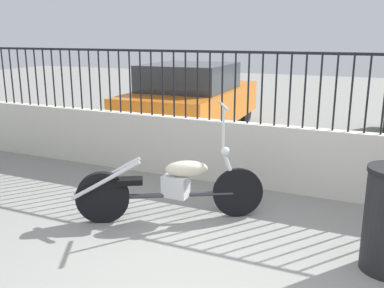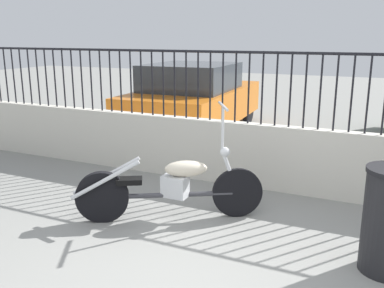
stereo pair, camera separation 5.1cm
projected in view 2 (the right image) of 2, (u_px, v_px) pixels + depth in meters
The scene contains 5 objects.
ground_plane at pixel (181, 284), 3.54m from camera, with size 40.00×40.00×0.00m, color gray.
low_wall at pixel (266, 157), 5.69m from camera, with size 10.18×0.18×0.87m.
fence_railing at pixel (270, 78), 5.43m from camera, with size 10.18×0.04×0.94m.
motorcycle_dark_grey at pixel (164, 186), 4.71m from camera, with size 1.88×1.17×1.29m.
car_orange at pixel (194, 98), 8.99m from camera, with size 2.01×4.06×1.44m.
Camera 2 is at (1.41, -2.81, 2.00)m, focal length 40.00 mm.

